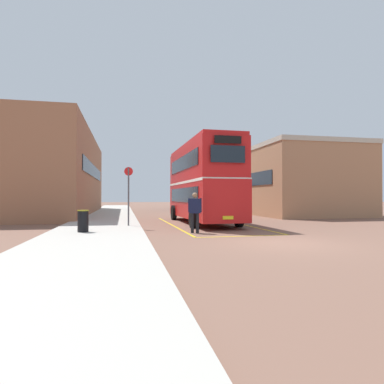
# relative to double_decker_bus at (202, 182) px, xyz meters

# --- Properties ---
(ground_plane) EXTENTS (135.60, 135.60, 0.00)m
(ground_plane) POSITION_rel_double_decker_bus_xyz_m (0.67, 5.44, -2.51)
(ground_plane) COLOR brown
(sidewalk_left) EXTENTS (4.00, 57.60, 0.14)m
(sidewalk_left) POSITION_rel_double_decker_bus_xyz_m (-5.83, 7.84, -2.44)
(sidewalk_left) COLOR #B2ADA3
(sidewalk_left) RESTS_ON ground
(brick_building_left) EXTENTS (6.29, 22.52, 7.16)m
(brick_building_left) POSITION_rel_double_decker_bus_xyz_m (-10.54, 12.16, 1.07)
(brick_building_left) COLOR #9E6647
(brick_building_left) RESTS_ON ground
(depot_building_right) EXTENTS (8.24, 12.95, 5.95)m
(depot_building_right) POSITION_rel_double_decker_bus_xyz_m (10.23, 8.14, 0.47)
(depot_building_right) COLOR #AD7A56
(depot_building_right) RESTS_ON ground
(double_decker_bus) EXTENTS (2.88, 9.84, 4.75)m
(double_decker_bus) POSITION_rel_double_decker_bus_xyz_m (0.00, 0.00, 0.00)
(double_decker_bus) COLOR black
(double_decker_bus) RESTS_ON ground
(single_deck_bus) EXTENTS (3.56, 10.21, 3.02)m
(single_deck_bus) POSITION_rel_double_decker_bus_xyz_m (2.76, 20.57, -0.87)
(single_deck_bus) COLOR black
(single_deck_bus) RESTS_ON ground
(pedestrian_boarding) EXTENTS (0.59, 0.31, 1.79)m
(pedestrian_boarding) POSITION_rel_double_decker_bus_xyz_m (-1.58, -5.28, -1.46)
(pedestrian_boarding) COLOR black
(pedestrian_boarding) RESTS_ON ground
(litter_bin) EXTENTS (0.47, 0.47, 0.92)m
(litter_bin) POSITION_rel_double_decker_bus_xyz_m (-6.34, -5.20, -1.91)
(litter_bin) COLOR black
(litter_bin) RESTS_ON sidewalk_left
(bus_stop_sign) EXTENTS (0.44, 0.13, 2.98)m
(bus_stop_sign) POSITION_rel_double_decker_bus_xyz_m (-4.44, -2.50, -0.60)
(bus_stop_sign) COLOR #4C4C51
(bus_stop_sign) RESTS_ON sidewalk_left
(bay_marking_yellow) EXTENTS (4.33, 11.86, 0.01)m
(bay_marking_yellow) POSITION_rel_double_decker_bus_xyz_m (0.02, -1.85, -2.51)
(bay_marking_yellow) COLOR gold
(bay_marking_yellow) RESTS_ON ground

